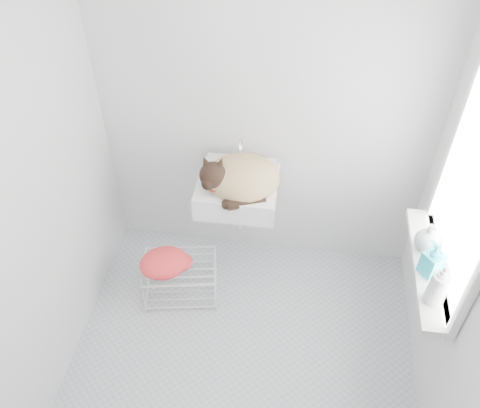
# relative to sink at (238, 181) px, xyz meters

# --- Properties ---
(floor) EXTENTS (2.20, 2.00, 0.02)m
(floor) POSITION_rel_sink_xyz_m (0.14, -0.74, -0.85)
(floor) COLOR #B0B7BD
(floor) RESTS_ON ground
(back_wall) EXTENTS (2.20, 0.02, 2.50)m
(back_wall) POSITION_rel_sink_xyz_m (0.14, 0.26, 0.40)
(back_wall) COLOR silver
(back_wall) RESTS_ON ground
(right_wall) EXTENTS (0.02, 2.00, 2.50)m
(right_wall) POSITION_rel_sink_xyz_m (1.24, -0.74, 0.40)
(right_wall) COLOR silver
(right_wall) RESTS_ON ground
(left_wall) EXTENTS (0.02, 2.00, 2.50)m
(left_wall) POSITION_rel_sink_xyz_m (-0.96, -0.74, 0.40)
(left_wall) COLOR silver
(left_wall) RESTS_ON ground
(window_glass) EXTENTS (0.01, 0.80, 1.00)m
(window_glass) POSITION_rel_sink_xyz_m (1.23, -0.54, 0.50)
(window_glass) COLOR white
(window_glass) RESTS_ON right_wall
(window_frame) EXTENTS (0.04, 0.90, 1.10)m
(window_frame) POSITION_rel_sink_xyz_m (1.21, -0.54, 0.50)
(window_frame) COLOR white
(window_frame) RESTS_ON right_wall
(windowsill) EXTENTS (0.16, 0.88, 0.04)m
(windowsill) POSITION_rel_sink_xyz_m (1.15, -0.54, -0.02)
(windowsill) COLOR white
(windowsill) RESTS_ON right_wall
(sink) EXTENTS (0.52, 0.46, 0.21)m
(sink) POSITION_rel_sink_xyz_m (0.00, 0.00, 0.00)
(sink) COLOR white
(sink) RESTS_ON back_wall
(faucet) EXTENTS (0.19, 0.13, 0.19)m
(faucet) POSITION_rel_sink_xyz_m (-0.00, 0.18, 0.14)
(faucet) COLOR silver
(faucet) RESTS_ON sink
(cat) EXTENTS (0.52, 0.44, 0.32)m
(cat) POSITION_rel_sink_xyz_m (0.01, -0.02, 0.04)
(cat) COLOR tan
(cat) RESTS_ON sink
(wire_rack) EXTENTS (0.54, 0.42, 0.29)m
(wire_rack) POSITION_rel_sink_xyz_m (-0.37, -0.30, -0.70)
(wire_rack) COLOR silver
(wire_rack) RESTS_ON floor
(towel) EXTENTS (0.40, 0.35, 0.14)m
(towel) POSITION_rel_sink_xyz_m (-0.45, -0.35, -0.53)
(towel) COLOR #DD410A
(towel) RESTS_ON wire_rack
(bottle_a) EXTENTS (0.10, 0.10, 0.24)m
(bottle_a) POSITION_rel_sink_xyz_m (1.14, -0.79, 0.00)
(bottle_a) COLOR white
(bottle_a) RESTS_ON windowsill
(bottle_b) EXTENTS (0.14, 0.14, 0.22)m
(bottle_b) POSITION_rel_sink_xyz_m (1.14, -0.60, 0.00)
(bottle_b) COLOR teal
(bottle_b) RESTS_ON windowsill
(bottle_c) EXTENTS (0.20, 0.20, 0.18)m
(bottle_c) POSITION_rel_sink_xyz_m (1.14, -0.42, 0.00)
(bottle_c) COLOR silver
(bottle_c) RESTS_ON windowsill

